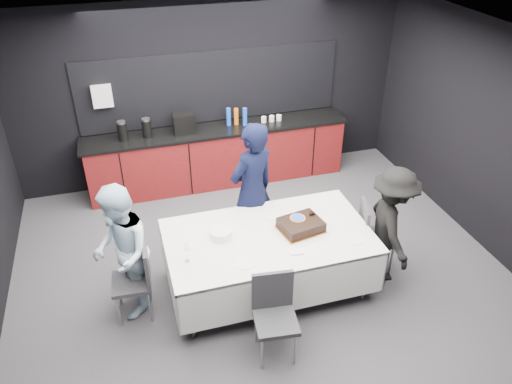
# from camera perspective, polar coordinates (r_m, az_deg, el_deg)

# --- Properties ---
(ground) EXTENTS (6.00, 6.00, 0.00)m
(ground) POSITION_cam_1_polar(r_m,az_deg,el_deg) (6.43, 0.26, -8.40)
(ground) COLOR #434348
(ground) RESTS_ON ground
(room_shell) EXTENTS (6.04, 5.04, 2.82)m
(room_shell) POSITION_cam_1_polar(r_m,az_deg,el_deg) (5.40, 0.30, 6.72)
(room_shell) COLOR white
(room_shell) RESTS_ON ground
(kitchenette) EXTENTS (4.10, 0.64, 2.05)m
(kitchenette) POSITION_cam_1_polar(r_m,az_deg,el_deg) (7.91, -4.50, 4.73)
(kitchenette) COLOR #5B0E0F
(kitchenette) RESTS_ON ground
(party_table) EXTENTS (2.32, 1.32, 0.78)m
(party_table) POSITION_cam_1_polar(r_m,az_deg,el_deg) (5.72, 1.43, -6.04)
(party_table) COLOR #99999E
(party_table) RESTS_ON ground
(cake_assembly) EXTENTS (0.56, 0.48, 0.16)m
(cake_assembly) POSITION_cam_1_polar(r_m,az_deg,el_deg) (5.71, 5.15, -3.76)
(cake_assembly) COLOR gold
(cake_assembly) RESTS_ON party_table
(plate_stack) EXTENTS (0.24, 0.24, 0.10)m
(plate_stack) POSITION_cam_1_polar(r_m,az_deg,el_deg) (5.59, -4.06, -4.78)
(plate_stack) COLOR white
(plate_stack) RESTS_ON party_table
(loose_plate_near) EXTENTS (0.19, 0.19, 0.01)m
(loose_plate_near) POSITION_cam_1_polar(r_m,az_deg,el_deg) (5.25, -1.36, -8.20)
(loose_plate_near) COLOR white
(loose_plate_near) RESTS_ON party_table
(loose_plate_right_a) EXTENTS (0.21, 0.21, 0.01)m
(loose_plate_right_a) POSITION_cam_1_polar(r_m,az_deg,el_deg) (5.91, 8.14, -3.26)
(loose_plate_right_a) COLOR white
(loose_plate_right_a) RESTS_ON party_table
(loose_plate_right_b) EXTENTS (0.21, 0.21, 0.01)m
(loose_plate_right_b) POSITION_cam_1_polar(r_m,az_deg,el_deg) (5.67, 11.19, -5.36)
(loose_plate_right_b) COLOR white
(loose_plate_right_b) RESTS_ON party_table
(loose_plate_far) EXTENTS (0.20, 0.20, 0.01)m
(loose_plate_far) POSITION_cam_1_polar(r_m,az_deg,el_deg) (5.94, 1.83, -2.71)
(loose_plate_far) COLOR white
(loose_plate_far) RESTS_ON party_table
(fork_pile) EXTENTS (0.15, 0.11, 0.02)m
(fork_pile) POSITION_cam_1_polar(r_m,az_deg,el_deg) (5.40, 4.64, -6.86)
(fork_pile) COLOR white
(fork_pile) RESTS_ON party_table
(champagne_flute) EXTENTS (0.06, 0.06, 0.22)m
(champagne_flute) POSITION_cam_1_polar(r_m,az_deg,el_deg) (5.23, -7.96, -6.51)
(champagne_flute) COLOR white
(champagne_flute) RESTS_ON party_table
(chair_left) EXTENTS (0.45, 0.45, 0.92)m
(chair_left) POSITION_cam_1_polar(r_m,az_deg,el_deg) (5.63, -13.34, -9.25)
(chair_left) COLOR #2F3034
(chair_left) RESTS_ON ground
(chair_right) EXTENTS (0.52, 0.52, 0.92)m
(chair_right) POSITION_cam_1_polar(r_m,az_deg,el_deg) (6.25, 13.05, -4.44)
(chair_right) COLOR #2F3034
(chair_right) RESTS_ON ground
(chair_near) EXTENTS (0.47, 0.47, 0.92)m
(chair_near) POSITION_cam_1_polar(r_m,az_deg,el_deg) (5.12, 2.11, -13.28)
(chair_near) COLOR #2F3034
(chair_near) RESTS_ON ground
(person_center) EXTENTS (0.79, 0.68, 1.83)m
(person_center) POSITION_cam_1_polar(r_m,az_deg,el_deg) (6.15, -0.45, 0.11)
(person_center) COLOR black
(person_center) RESTS_ON ground
(person_left) EXTENTS (0.61, 0.78, 1.60)m
(person_left) POSITION_cam_1_polar(r_m,az_deg,el_deg) (5.55, -15.12, -6.72)
(person_left) COLOR silver
(person_left) RESTS_ON ground
(person_right) EXTENTS (0.72, 1.05, 1.49)m
(person_right) POSITION_cam_1_polar(r_m,az_deg,el_deg) (6.06, 15.14, -3.70)
(person_right) COLOR black
(person_right) RESTS_ON ground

